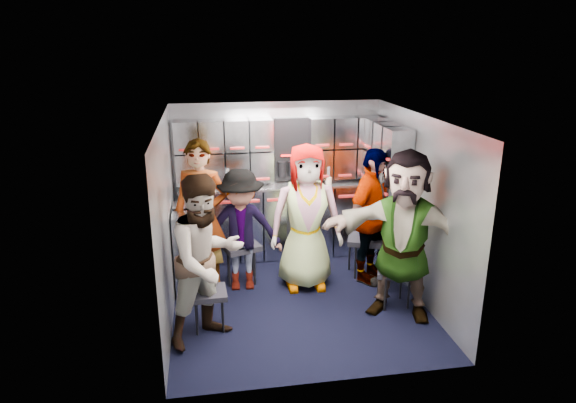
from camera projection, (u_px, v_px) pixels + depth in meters
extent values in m
plane|color=black|center=(297.00, 300.00, 5.94)|extent=(3.00, 3.00, 0.00)
cube|color=gray|center=(278.00, 179.00, 7.03)|extent=(2.80, 0.04, 2.10)
cube|color=gray|center=(167.00, 222.00, 5.40)|extent=(0.04, 3.00, 2.10)
cube|color=gray|center=(418.00, 208.00, 5.84)|extent=(0.04, 3.00, 2.10)
cube|color=silver|center=(298.00, 119.00, 5.30)|extent=(2.80, 3.00, 0.02)
cube|color=#9197A0|center=(280.00, 222.00, 7.00)|extent=(2.68, 0.38, 0.99)
cube|color=#9197A0|center=(191.00, 248.00, 6.13)|extent=(0.38, 0.76, 0.99)
cube|color=#B8BABF|center=(280.00, 186.00, 6.84)|extent=(2.68, 0.42, 0.03)
cube|color=#9197A0|center=(279.00, 150.00, 6.76)|extent=(2.68, 0.28, 0.82)
cube|color=#9197A0|center=(387.00, 157.00, 6.34)|extent=(0.28, 1.00, 0.82)
cube|color=#9197A0|center=(385.00, 234.00, 6.55)|extent=(0.28, 1.20, 1.00)
cube|color=#AB1D1C|center=(282.00, 200.00, 6.70)|extent=(2.60, 0.02, 0.03)
cube|color=black|center=(209.00, 293.00, 5.25)|extent=(0.37, 0.36, 0.06)
cylinder|color=black|center=(196.00, 318.00, 5.19)|extent=(0.02, 0.02, 0.38)
cylinder|color=black|center=(223.00, 316.00, 5.23)|extent=(0.02, 0.02, 0.38)
cylinder|color=black|center=(196.00, 307.00, 5.40)|extent=(0.02, 0.02, 0.38)
cylinder|color=black|center=(222.00, 305.00, 5.44)|extent=(0.02, 0.02, 0.38)
cube|color=black|center=(241.00, 246.00, 6.28)|extent=(0.52, 0.51, 0.07)
cylinder|color=black|center=(229.00, 270.00, 6.20)|extent=(0.03, 0.03, 0.44)
cylinder|color=black|center=(255.00, 268.00, 6.25)|extent=(0.03, 0.03, 0.44)
cylinder|color=black|center=(228.00, 261.00, 6.45)|extent=(0.03, 0.03, 0.44)
cylinder|color=black|center=(253.00, 259.00, 6.50)|extent=(0.03, 0.03, 0.44)
cube|color=black|center=(303.00, 247.00, 6.35)|extent=(0.38, 0.36, 0.06)
cylinder|color=black|center=(293.00, 269.00, 6.28)|extent=(0.02, 0.02, 0.40)
cylinder|color=black|center=(316.00, 267.00, 6.33)|extent=(0.02, 0.02, 0.40)
cylinder|color=black|center=(290.00, 261.00, 6.51)|extent=(0.02, 0.02, 0.40)
cylinder|color=black|center=(312.00, 259.00, 6.55)|extent=(0.02, 0.02, 0.40)
cube|color=black|center=(365.00, 240.00, 6.48)|extent=(0.53, 0.52, 0.07)
cylinder|color=black|center=(355.00, 262.00, 6.41)|extent=(0.03, 0.03, 0.44)
cylinder|color=black|center=(379.00, 261.00, 6.45)|extent=(0.03, 0.03, 0.44)
cylinder|color=black|center=(350.00, 254.00, 6.65)|extent=(0.03, 0.03, 0.44)
cylinder|color=black|center=(372.00, 252.00, 6.70)|extent=(0.03, 0.03, 0.44)
cube|color=black|center=(394.00, 272.00, 5.72)|extent=(0.47, 0.46, 0.06)
cylinder|color=black|center=(385.00, 295.00, 5.65)|extent=(0.02, 0.02, 0.39)
cylinder|color=black|center=(409.00, 293.00, 5.69)|extent=(0.02, 0.02, 0.39)
cylinder|color=black|center=(378.00, 285.00, 5.87)|extent=(0.02, 0.02, 0.39)
cylinder|color=black|center=(401.00, 283.00, 5.91)|extent=(0.02, 0.02, 0.39)
imported|color=black|center=(201.00, 216.00, 5.99)|extent=(0.77, 0.63, 1.82)
imported|color=black|center=(207.00, 260.00, 4.94)|extent=(1.05, 1.00, 1.71)
imported|color=black|center=(241.00, 230.00, 6.02)|extent=(0.98, 0.59, 1.48)
imported|color=black|center=(306.00, 217.00, 6.04)|extent=(0.88, 0.60, 1.76)
imported|color=black|center=(371.00, 216.00, 6.20)|extent=(0.99, 0.98, 1.68)
imported|color=black|center=(404.00, 235.00, 5.39)|extent=(1.75, 1.31, 1.83)
cylinder|color=white|center=(237.00, 179.00, 6.67)|extent=(0.07, 0.07, 0.22)
cylinder|color=white|center=(228.00, 178.00, 6.64)|extent=(0.07, 0.07, 0.27)
cylinder|color=white|center=(328.00, 175.00, 6.86)|extent=(0.07, 0.07, 0.24)
cylinder|color=#CAAE8E|center=(212.00, 185.00, 6.63)|extent=(0.08, 0.08, 0.10)
cylinder|color=#CAAE8E|center=(329.00, 180.00, 6.87)|extent=(0.08, 0.08, 0.09)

